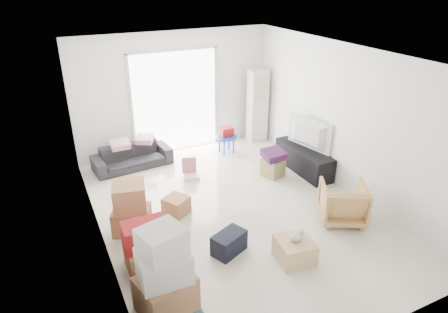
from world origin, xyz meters
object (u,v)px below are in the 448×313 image
Objects in this scene: kids_table at (226,135)px; ottoman at (273,167)px; television at (305,145)px; wood_crate at (295,250)px; tv_console at (304,159)px; sofa at (132,153)px; armchair at (343,201)px; ac_tower at (257,106)px.

ottoman is at bearing -76.35° from kids_table.
wood_crate is at bearing 129.15° from television.
television is at bearing 0.00° from tv_console.
sofa is (-3.19, 1.73, 0.07)m from tv_console.
armchair is 1.95× the size of ottoman.
television is 0.67× the size of sofa.
ac_tower is 2.83× the size of kids_table.
sofa is at bearing 49.14° from television.
television is at bearing -33.94° from sofa.
sofa is 2.66× the size of kids_table.
tv_console is 1.85m from kids_table.
kids_table reaches higher than tv_console.
kids_table is (-1.06, 1.51, 0.19)m from tv_console.
ac_tower is 4.60m from wood_crate.
television is 2.20× the size of wood_crate.
armchair is at bearing -106.15° from tv_console.
tv_console is 1.87m from armchair.
television is at bearing -77.06° from armchair.
television is (0.05, -1.88, -0.30)m from ac_tower.
ac_tower reaches higher than ottoman.
television is at bearing 51.52° from wood_crate.
sofa is at bearing 108.61° from wood_crate.
armchair is 1.46× the size of wood_crate.
armchair is 1.88m from ottoman.
ac_tower is 1.07× the size of sofa.
ac_tower is at bearing -2.70° from sofa.
kids_table is at bearing -159.79° from ac_tower.
television is 1.85m from kids_table.
wood_crate is (-1.31, -0.51, -0.20)m from armchair.
ottoman is 1.50m from kids_table.
armchair is (-0.52, -1.80, 0.12)m from tv_console.
sofa is 3.26× the size of wood_crate.
ottoman is (-0.19, 1.86, -0.18)m from armchair.
tv_console reaches higher than wood_crate.
sofa is (-3.19, 1.73, -0.25)m from television.
ac_tower is 2.38× the size of armchair.
television is 3.64m from sofa.
ac_tower is 3.19m from sofa.
tv_console is at bearing -88.48° from ac_tower.
armchair reaches higher than ottoman.
armchair is 3.35m from kids_table.
armchair is at bearing -97.28° from ac_tower.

